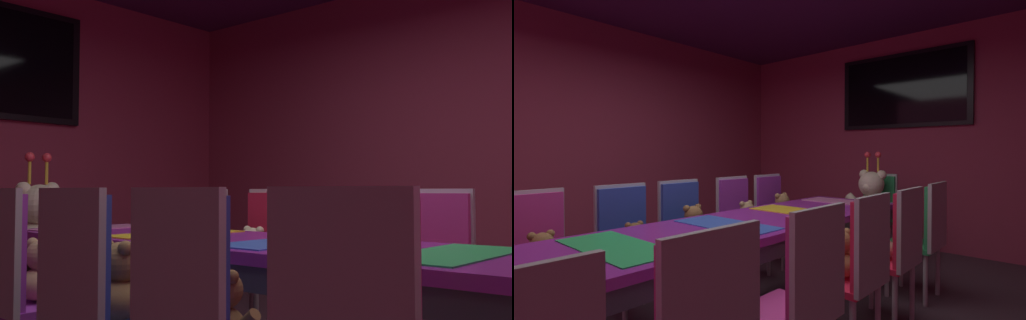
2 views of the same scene
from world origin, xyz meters
The scene contains 23 objects.
wall_back centered at (0.00, 3.20, 1.40)m, with size 5.20×0.12×2.80m, color #99334C.
wall_left centered at (-2.60, 0.00, 1.40)m, with size 0.12×6.40×2.80m, color #99334C.
banquet_table centered at (0.00, 0.00, 0.66)m, with size 0.90×3.64×0.75m.
chair_left_1 centered at (-0.86, -0.89, 0.60)m, with size 0.42×0.41×0.98m.
teddy_left_1 centered at (-0.72, -0.89, 0.58)m, with size 0.23×0.30×0.28m.
chair_left_2 centered at (-0.83, -0.28, 0.60)m, with size 0.42×0.41×0.98m.
teddy_left_2 centered at (-0.69, -0.28, 0.57)m, with size 0.21×0.27×0.26m.
chair_left_3 centered at (-0.86, 0.27, 0.60)m, with size 0.42×0.41×0.98m.
teddy_left_3 centered at (-0.71, 0.27, 0.60)m, with size 0.27×0.34×0.32m.
chair_left_4 centered at (-0.84, 0.91, 0.60)m, with size 0.42×0.41×0.98m.
teddy_left_4 centered at (-0.69, 0.91, 0.58)m, with size 0.24×0.31×0.29m.
chair_left_5 centered at (-0.82, 1.45, 0.60)m, with size 0.42×0.41×0.98m.
teddy_left_5 centered at (-0.68, 1.45, 0.60)m, with size 0.27×0.35×0.33m.
chair_right_2 centered at (0.86, -0.29, 0.60)m, with size 0.42×0.41×0.98m.
chair_right_3 centered at (0.84, 0.31, 0.60)m, with size 0.42×0.41×0.98m.
teddy_right_3 centered at (0.69, 0.31, 0.59)m, with size 0.25×0.32×0.30m.
chair_right_4 centered at (0.85, 0.86, 0.60)m, with size 0.42×0.41×0.98m.
teddy_right_4 centered at (0.71, 0.86, 0.58)m, with size 0.24×0.30×0.29m.
chair_right_5 centered at (0.84, 1.49, 0.60)m, with size 0.42×0.41×0.98m.
teddy_right_5 centered at (0.70, 1.49, 0.57)m, with size 0.22×0.29×0.27m.
throne_chair centered at (0.00, 2.37, 0.60)m, with size 0.41×0.42×0.98m.
king_teddy_bear centered at (0.00, 2.20, 0.71)m, with size 0.61×0.47×0.78m.
wall_tv centered at (0.00, 3.11, 2.05)m, with size 1.68×0.06×0.97m.
Camera 2 is at (1.85, -1.69, 1.23)m, focal length 25.80 mm.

